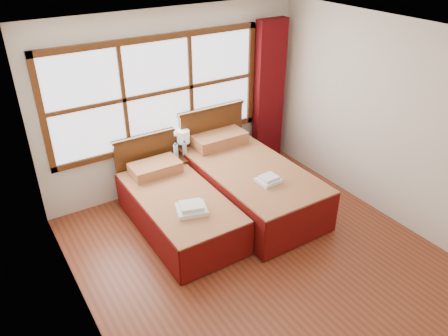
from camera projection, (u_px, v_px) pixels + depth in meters
floor at (265, 262)px, 5.21m from camera, size 4.50×4.50×0.00m
ceiling at (278, 41)px, 3.93m from camera, size 4.50×4.50×0.00m
wall_back at (174, 102)px, 6.23m from camera, size 4.00×0.00×4.00m
wall_left at (80, 229)px, 3.64m from camera, size 0.00×4.50×4.50m
wall_right at (397, 126)px, 5.50m from camera, size 0.00×4.50×4.50m
window at (158, 93)px, 5.98m from camera, size 3.16×0.06×1.56m
curtain at (269, 93)px, 6.93m from camera, size 0.50×0.16×2.30m
bed_left at (177, 207)px, 5.69m from camera, size 1.00×2.02×0.97m
bed_right at (246, 181)px, 6.17m from camera, size 1.18×2.28×1.15m
nightstand at (185, 172)px, 6.54m from camera, size 0.42×0.41×0.55m
towels_left at (192, 208)px, 5.20m from camera, size 0.43×0.40×0.11m
towels_right at (269, 179)px, 5.61m from camera, size 0.30×0.27×0.09m
lamp at (183, 137)px, 6.35m from camera, size 0.19×0.19×0.36m
bottle_near at (176, 152)px, 6.23m from camera, size 0.07×0.07×0.26m
bottle_far at (185, 149)px, 6.34m from camera, size 0.06×0.06×0.25m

